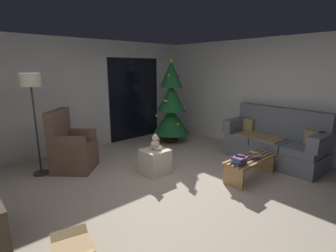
# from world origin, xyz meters

# --- Properties ---
(ground_plane) EXTENTS (7.00, 7.00, 0.00)m
(ground_plane) POSITION_xyz_m (0.00, 0.00, 0.00)
(ground_plane) COLOR #B2A38E
(wall_back) EXTENTS (5.72, 0.12, 2.50)m
(wall_back) POSITION_xyz_m (0.00, 3.06, 1.25)
(wall_back) COLOR silver
(wall_back) RESTS_ON ground
(wall_right) EXTENTS (0.12, 6.00, 2.50)m
(wall_right) POSITION_xyz_m (2.86, 0.00, 1.25)
(wall_right) COLOR silver
(wall_right) RESTS_ON ground
(patio_door_frame) EXTENTS (1.60, 0.02, 2.20)m
(patio_door_frame) POSITION_xyz_m (1.24, 2.99, 1.10)
(patio_door_frame) COLOR silver
(patio_door_frame) RESTS_ON ground
(patio_door_glass) EXTENTS (1.50, 0.02, 2.10)m
(patio_door_glass) POSITION_xyz_m (1.24, 2.97, 1.05)
(patio_door_glass) COLOR black
(patio_door_glass) RESTS_ON ground
(couch) EXTENTS (0.86, 1.97, 1.08)m
(couch) POSITION_xyz_m (2.32, -0.36, 0.40)
(couch) COLOR slate
(couch) RESTS_ON ground
(coffee_table) EXTENTS (1.10, 0.40, 0.37)m
(coffee_table) POSITION_xyz_m (1.23, -0.49, 0.25)
(coffee_table) COLOR #9E7547
(coffee_table) RESTS_ON ground
(remote_graphite) EXTENTS (0.16, 0.11, 0.02)m
(remote_graphite) POSITION_xyz_m (1.24, -0.58, 0.38)
(remote_graphite) COLOR #333338
(remote_graphite) RESTS_ON coffee_table
(remote_silver) EXTENTS (0.15, 0.12, 0.02)m
(remote_silver) POSITION_xyz_m (1.37, -0.53, 0.38)
(remote_silver) COLOR #ADADB2
(remote_silver) RESTS_ON coffee_table
(remote_white) EXTENTS (0.07, 0.16, 0.02)m
(remote_white) POSITION_xyz_m (1.52, -0.39, 0.38)
(remote_white) COLOR silver
(remote_white) RESTS_ON coffee_table
(book_stack) EXTENTS (0.25, 0.21, 0.12)m
(book_stack) POSITION_xyz_m (0.84, -0.51, 0.43)
(book_stack) COLOR #285684
(book_stack) RESTS_ON coffee_table
(cell_phone) EXTENTS (0.12, 0.16, 0.01)m
(cell_phone) POSITION_xyz_m (0.85, -0.52, 0.50)
(cell_phone) COLOR black
(cell_phone) RESTS_ON book_stack
(christmas_tree) EXTENTS (0.93, 0.93, 2.10)m
(christmas_tree) POSITION_xyz_m (1.73, 2.06, 0.93)
(christmas_tree) COLOR #4C1E19
(christmas_tree) RESTS_ON ground
(armchair) EXTENTS (0.97, 0.97, 1.13)m
(armchair) POSITION_xyz_m (-0.90, 1.93, 0.40)
(armchair) COLOR brown
(armchair) RESTS_ON ground
(floor_lamp) EXTENTS (0.32, 0.32, 1.78)m
(floor_lamp) POSITION_xyz_m (-1.41, 2.11, 1.51)
(floor_lamp) COLOR #2D2D30
(floor_lamp) RESTS_ON ground
(ottoman) EXTENTS (0.44, 0.44, 0.44)m
(ottoman) POSITION_xyz_m (0.16, 0.78, 0.22)
(ottoman) COLOR beige
(ottoman) RESTS_ON ground
(teddy_bear_cream) EXTENTS (0.21, 0.22, 0.29)m
(teddy_bear_cream) POSITION_xyz_m (0.17, 0.77, 0.56)
(teddy_bear_cream) COLOR beige
(teddy_bear_cream) RESTS_ON ottoman
(teddy_bear_chestnut_by_tree) EXTENTS (0.20, 0.20, 0.29)m
(teddy_bear_chestnut_by_tree) POSITION_xyz_m (0.97, 1.70, 0.12)
(teddy_bear_chestnut_by_tree) COLOR brown
(teddy_bear_chestnut_by_tree) RESTS_ON ground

